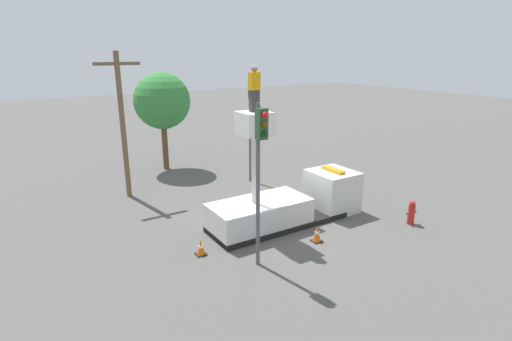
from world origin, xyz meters
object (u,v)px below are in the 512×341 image
(fire_hydrant, at_px, (411,213))
(traffic_cone_curbside, at_px, (317,234))
(traffic_light_pole, at_px, (260,155))
(traffic_cone_rear, at_px, (201,248))
(bucket_truck, at_px, (288,203))
(worker, at_px, (254,89))
(tree_left_bg, at_px, (162,101))
(utility_pole, at_px, (122,121))
(traffic_light_across, at_px, (251,110))

(fire_hydrant, height_order, traffic_cone_curbside, fire_hydrant)
(traffic_light_pole, height_order, traffic_cone_rear, traffic_light_pole)
(fire_hydrant, distance_m, traffic_cone_rear, 9.32)
(bucket_truck, bearing_deg, worker, 180.00)
(tree_left_bg, height_order, utility_pole, utility_pole)
(tree_left_bg, xyz_separation_m, utility_pole, (-3.43, -3.79, -0.36))
(traffic_light_across, relative_size, utility_pole, 0.81)
(bucket_truck, xyz_separation_m, traffic_cone_rear, (-4.53, -0.69, -0.62))
(fire_hydrant, bearing_deg, bucket_truck, 145.50)
(worker, xyz_separation_m, traffic_cone_curbside, (1.59, -2.18, -5.61))
(traffic_cone_curbside, distance_m, utility_pole, 11.15)
(traffic_cone_rear, height_order, utility_pole, utility_pole)
(bucket_truck, xyz_separation_m, traffic_light_pole, (-3.09, -2.55, 3.15))
(traffic_cone_rear, distance_m, utility_pole, 8.68)
(worker, xyz_separation_m, utility_pole, (-3.32, 7.14, -1.95))
(traffic_light_pole, relative_size, utility_pole, 0.78)
(worker, bearing_deg, tree_left_bg, 89.47)
(fire_hydrant, relative_size, utility_pole, 0.15)
(traffic_light_pole, distance_m, traffic_cone_rear, 4.44)
(bucket_truck, relative_size, traffic_cone_curbside, 10.36)
(traffic_cone_rear, bearing_deg, bucket_truck, 8.70)
(traffic_cone_curbside, relative_size, utility_pole, 0.09)
(utility_pole, bearing_deg, traffic_cone_rear, -86.23)
(traffic_light_pole, distance_m, traffic_cone_curbside, 4.77)
(worker, relative_size, tree_left_bg, 0.29)
(traffic_cone_rear, distance_m, traffic_cone_curbside, 4.64)
(fire_hydrant, height_order, traffic_cone_rear, fire_hydrant)
(fire_hydrant, relative_size, tree_left_bg, 0.18)
(fire_hydrant, bearing_deg, traffic_light_pole, 176.02)
(traffic_cone_rear, xyz_separation_m, utility_pole, (-0.52, 7.84, 3.70))
(worker, height_order, fire_hydrant, worker)
(traffic_light_pole, relative_size, traffic_cone_rear, 9.49)
(bucket_truck, distance_m, fire_hydrant, 5.45)
(traffic_light_pole, bearing_deg, tree_left_bg, 83.78)
(tree_left_bg, bearing_deg, traffic_cone_curbside, -83.54)
(traffic_light_across, height_order, fire_hydrant, traffic_light_across)
(worker, distance_m, traffic_cone_rear, 6.35)
(traffic_light_pole, bearing_deg, fire_hydrant, -3.98)
(bucket_truck, bearing_deg, traffic_light_across, 73.82)
(fire_hydrant, bearing_deg, traffic_cone_curbside, 168.98)
(bucket_truck, relative_size, worker, 4.13)
(tree_left_bg, bearing_deg, traffic_cone_rear, -104.04)
(traffic_cone_curbside, bearing_deg, traffic_cone_rear, 161.32)
(traffic_light_pole, distance_m, tree_left_bg, 13.57)
(traffic_cone_curbside, bearing_deg, fire_hydrant, -11.02)
(worker, height_order, traffic_light_across, worker)
(bucket_truck, bearing_deg, traffic_cone_curbside, -93.60)
(traffic_light_across, height_order, traffic_cone_rear, traffic_light_across)
(traffic_light_across, relative_size, tree_left_bg, 0.98)
(traffic_light_pole, xyz_separation_m, traffic_cone_curbside, (2.96, 0.37, -3.73))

